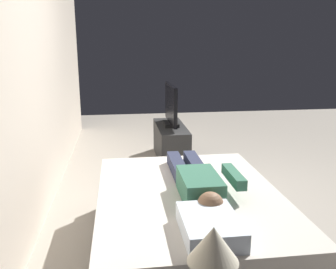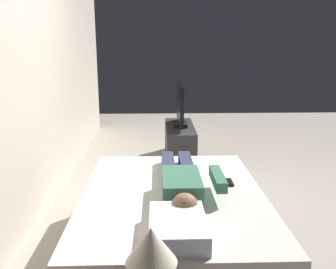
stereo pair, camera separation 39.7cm
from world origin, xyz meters
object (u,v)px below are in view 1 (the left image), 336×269
(pillow, at_px, (210,226))
(lamp, at_px, (213,246))
(person, at_px, (198,181))
(remote, at_px, (241,180))
(tv, at_px, (171,106))
(tv_stand, at_px, (171,142))
(bed, at_px, (189,225))

(pillow, bearing_deg, lamp, 166.61)
(person, relative_size, remote, 8.40)
(tv, bearing_deg, tv_stand, 90.00)
(bed, xyz_separation_m, remote, (0.18, -0.48, 0.29))
(tv_stand, bearing_deg, tv, -90.00)
(pillow, bearing_deg, tv_stand, -3.83)
(pillow, distance_m, lamp, 0.68)
(tv_stand, distance_m, lamp, 3.80)
(person, height_order, tv_stand, person)
(remote, height_order, tv, tv)
(bed, height_order, pillow, pillow)
(tv, height_order, lamp, tv)
(tv_stand, bearing_deg, pillow, 176.17)
(tv, bearing_deg, pillow, 176.17)
(bed, distance_m, tv_stand, 2.47)
(pillow, relative_size, remote, 3.20)
(bed, bearing_deg, tv, -4.82)
(person, relative_size, lamp, 3.00)
(remote, bearing_deg, person, 110.47)
(remote, bearing_deg, lamp, 156.63)
(person, height_order, remote, person)
(bed, relative_size, pillow, 4.03)
(pillow, distance_m, person, 0.68)
(person, bearing_deg, pillow, 173.85)
(pillow, relative_size, tv, 0.55)
(bed, relative_size, tv, 2.20)
(person, height_order, tv, tv)
(tv, bearing_deg, remote, -173.27)
(tv, bearing_deg, lamp, 174.56)
(bed, relative_size, lamp, 4.60)
(remote, bearing_deg, bed, 110.65)
(person, distance_m, remote, 0.44)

